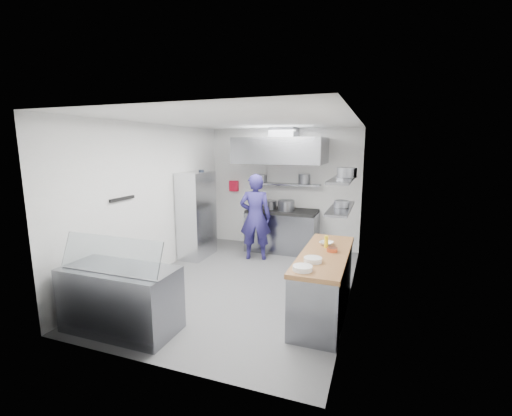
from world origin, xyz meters
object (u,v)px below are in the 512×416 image
at_px(gas_range, 282,231).
at_px(chef, 255,217).
at_px(wire_rack, 197,215).
at_px(display_case, 121,299).

height_order(gas_range, chef, chef).
distance_m(gas_range, wire_rack, 1.99).
relative_size(chef, wire_rack, 0.99).
relative_size(gas_range, chef, 0.87).
relative_size(gas_range, display_case, 1.07).
relative_size(wire_rack, display_case, 1.23).
xyz_separation_m(gas_range, chef, (-0.38, -0.77, 0.46)).
bearing_deg(wire_rack, display_case, -79.07).
distance_m(chef, display_case, 3.43).
bearing_deg(display_case, chef, 78.74).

